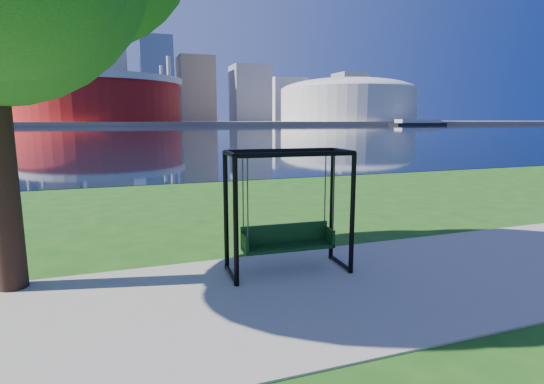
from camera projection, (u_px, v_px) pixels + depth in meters
name	position (u px, v px, depth m)	size (l,w,h in m)	color
ground	(265.00, 286.00, 6.98)	(900.00, 900.00, 0.00)	#1E5114
path	(275.00, 297.00, 6.51)	(120.00, 4.00, 0.03)	#9E937F
river	(128.00, 132.00, 101.65)	(900.00, 180.00, 0.02)	black
far_bank	(122.00, 123.00, 290.84)	(900.00, 228.00, 2.00)	#937F60
stadium	(101.00, 98.00, 219.40)	(83.00, 83.00, 32.00)	maroon
arena	(348.00, 99.00, 267.32)	(84.00, 84.00, 26.56)	beige
skyline	(112.00, 72.00, 296.02)	(392.00, 66.00, 96.50)	gray
swing	(288.00, 214.00, 7.46)	(2.18, 1.03, 2.19)	black
barge	(418.00, 123.00, 228.18)	(31.85, 8.75, 3.18)	black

